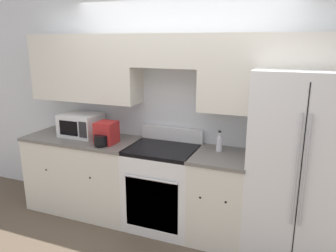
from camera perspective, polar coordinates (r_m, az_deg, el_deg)
name	(u,v)px	position (r m, az deg, el deg)	size (l,w,h in m)	color
ground_plane	(157,240)	(3.71, -1.89, -19.23)	(12.00, 12.00, 0.00)	brown
wall_back	(177,94)	(3.66, 1.65, 5.57)	(8.00, 0.39, 2.60)	silver
lower_cabinets_left	(84,173)	(4.23, -14.37, -7.99)	(1.39, 0.64, 0.94)	silver
lower_cabinets_right	(220,197)	(3.57, 8.98, -12.12)	(0.58, 0.64, 0.94)	silver
oven_range	(163,187)	(3.74, -0.94, -10.52)	(0.75, 0.65, 1.10)	white
refrigerator	(300,165)	(3.40, 22.03, -6.34)	(0.94, 0.80, 1.82)	white
microwave	(81,125)	(4.13, -14.87, 0.21)	(0.45, 0.38, 0.27)	white
bottle	(219,143)	(3.48, 8.91, -2.95)	(0.06, 0.06, 0.22)	silver
coffee_maker	(106,134)	(3.74, -10.82, -1.36)	(0.22, 0.31, 0.25)	#B22323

